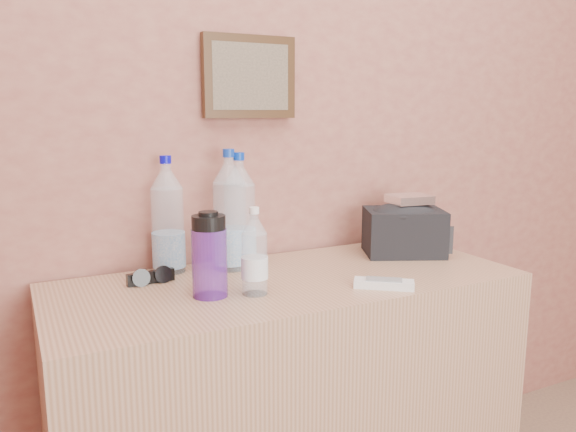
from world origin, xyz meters
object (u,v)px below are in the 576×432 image
Objects in this scene: dresser at (289,412)px; ac_remote at (384,284)px; pet_large_a at (230,217)px; foil_packet at (409,199)px; pet_large_b at (168,221)px; nalgene_bottle at (209,255)px; pet_small at (255,256)px; sunglasses at (151,277)px; toiletry_bag at (404,229)px; pet_large_c at (240,218)px.

dresser is 0.50m from ac_remote.
pet_large_a is at bearing 122.26° from dresser.
pet_large_b is at bearing 169.59° from foil_packet.
pet_large_b is (-0.17, 0.05, -0.01)m from pet_large_a.
foil_packet is at bearing 9.92° from nalgene_bottle.
ac_remote is (0.33, -0.11, -0.09)m from pet_small.
dresser is 9.98× the size of sunglasses.
toiletry_bag is (0.61, 0.16, -0.02)m from pet_small.
pet_large_c reaches higher than foil_packet.
sunglasses is 1.03× the size of foil_packet.
pet_large_b is at bearing 97.17° from nalgene_bottle.
sunglasses is (-0.08, -0.09, -0.13)m from pet_large_b.
nalgene_bottle is at bearing -145.30° from toiletry_bag.
toiletry_bag reaches higher than ac_remote.
dresser is at bearing -170.42° from foil_packet.
nalgene_bottle is at bearing -170.08° from foil_packet.
pet_large_a is at bearing 4.23° from sunglasses.
pet_large_b is 0.78m from foil_packet.
toiletry_bag is 0.10m from foil_packet.
pet_small is at bearing -103.61° from pet_large_c.
sunglasses is 0.53× the size of toiletry_bag.
pet_small is (-0.03, -0.26, -0.06)m from pet_large_a.
nalgene_bottle reaches higher than toiletry_bag.
ac_remote is at bearing -53.40° from pet_large_c.
pet_large_c is 0.47m from ac_remote.
nalgene_bottle reaches higher than foil_packet.
pet_small reaches higher than sunglasses.
nalgene_bottle is 0.75m from foil_packet.
dresser is at bearing -145.57° from toiletry_bag.
foil_packet reaches higher than sunglasses.
pet_large_b is 0.77m from toiletry_bag.
nalgene_bottle is at bearing -169.43° from dresser.
pet_large_a is 0.59m from toiletry_bag.
pet_small is 1.78× the size of foil_packet.
toiletry_bag is at bearing -9.46° from pet_large_c.
pet_large_c is 2.19× the size of ac_remote.
pet_large_b is 0.65m from ac_remote.
pet_small is at bearing -140.39° from toiletry_bag.
pet_large_c reaches higher than sunglasses.
pet_large_a reaches higher than sunglasses.
dresser is 0.61m from pet_large_a.
dresser is 0.67m from pet_large_b.
sunglasses is 0.87m from foil_packet.
pet_small reaches higher than dresser.
dresser is at bearing -65.27° from pet_large_c.
pet_large_a is at bearing 166.70° from ac_remote.
toiletry_bag is at bearing 10.06° from nalgene_bottle.
nalgene_bottle is at bearing -128.02° from pet_large_c.
pet_large_c is 0.27m from pet_small.
pet_large_b is at bearing 44.65° from sunglasses.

